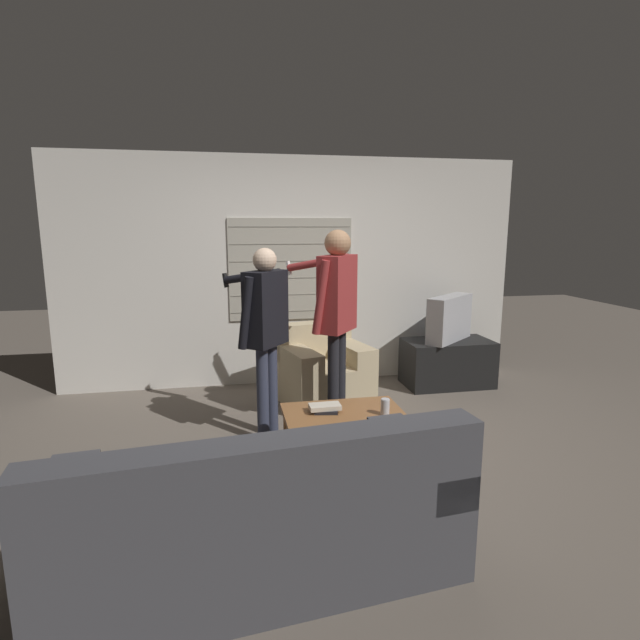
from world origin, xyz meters
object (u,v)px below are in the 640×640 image
(person_left_standing, at_px, (265,321))
(person_right_standing, at_px, (336,303))
(book_stack, at_px, (325,408))
(soda_can, at_px, (385,407))
(couch_blue, at_px, (259,521))
(tv, at_px, (449,318))
(spare_remote, at_px, (333,406))
(armchair_beige, at_px, (322,371))
(coffee_table, at_px, (343,416))

(person_left_standing, bearing_deg, person_right_standing, -37.89)
(book_stack, bearing_deg, soda_can, -18.76)
(person_left_standing, bearing_deg, couch_blue, -147.11)
(tv, relative_size, soda_can, 5.56)
(spare_remote, bearing_deg, armchair_beige, 109.87)
(couch_blue, height_order, soda_can, couch_blue)
(spare_remote, bearing_deg, person_left_standing, 162.29)
(tv, bearing_deg, book_stack, 2.56)
(couch_blue, relative_size, person_right_standing, 1.22)
(couch_blue, height_order, person_right_standing, person_right_standing)
(person_right_standing, height_order, book_stack, person_right_standing)
(person_left_standing, relative_size, spare_remote, 12.11)
(armchair_beige, distance_m, tv, 1.59)
(person_left_standing, height_order, book_stack, person_left_standing)
(couch_blue, bearing_deg, book_stack, 57.30)
(person_right_standing, distance_m, soda_can, 1.08)
(tv, bearing_deg, soda_can, 12.90)
(book_stack, bearing_deg, person_left_standing, 126.13)
(person_left_standing, bearing_deg, coffee_table, -96.77)
(coffee_table, bearing_deg, tv, 45.01)
(soda_can, bearing_deg, armchair_beige, 96.83)
(coffee_table, distance_m, person_left_standing, 1.01)
(coffee_table, bearing_deg, couch_blue, -121.73)
(couch_blue, relative_size, person_left_standing, 1.32)
(couch_blue, relative_size, soda_can, 17.03)
(person_left_standing, distance_m, book_stack, 0.89)
(coffee_table, distance_m, tv, 2.31)
(armchair_beige, height_order, book_stack, armchair_beige)
(coffee_table, relative_size, spare_remote, 6.75)
(book_stack, height_order, spare_remote, book_stack)
(tv, bearing_deg, armchair_beige, -30.24)
(tv, xyz_separation_m, soda_can, (-1.32, -1.75, -0.30))
(coffee_table, height_order, tv, tv)
(person_right_standing, xyz_separation_m, book_stack, (-0.24, -0.70, -0.69))
(couch_blue, relative_size, coffee_table, 2.38)
(armchair_beige, height_order, tv, tv)
(coffee_table, xyz_separation_m, book_stack, (-0.14, 0.00, 0.07))
(person_left_standing, height_order, spare_remote, person_left_standing)
(couch_blue, relative_size, book_stack, 9.03)
(book_stack, bearing_deg, couch_blue, -116.50)
(armchair_beige, xyz_separation_m, coffee_table, (-0.11, -1.35, 0.04))
(person_left_standing, relative_size, person_right_standing, 0.92)
(person_right_standing, relative_size, spare_remote, 13.17)
(armchair_beige, relative_size, book_stack, 4.14)
(coffee_table, bearing_deg, person_right_standing, 81.93)
(armchair_beige, xyz_separation_m, soda_can, (0.18, -1.49, 0.15))
(couch_blue, xyz_separation_m, spare_remote, (0.66, 1.24, 0.11))
(book_stack, relative_size, soda_can, 1.89)
(person_left_standing, bearing_deg, spare_remote, -96.23)
(tv, height_order, soda_can, tv)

